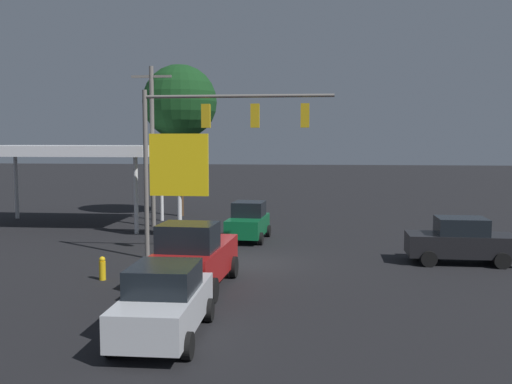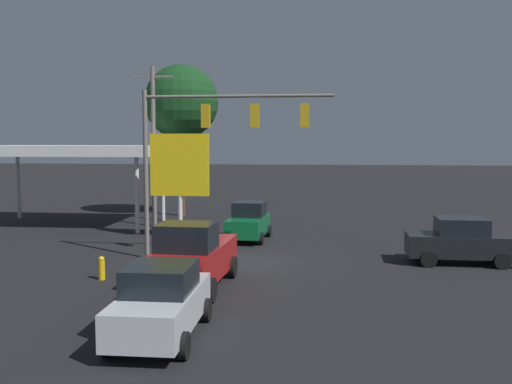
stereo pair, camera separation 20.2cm
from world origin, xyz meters
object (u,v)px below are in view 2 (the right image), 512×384
Objects in this scene: sedan_waiting at (161,302)px; street_tree at (181,102)px; pickup_parked at (193,257)px; fire_hydrant at (102,268)px; traffic_signal_assembly at (213,133)px; price_sign at (180,167)px; utility_pole at (154,142)px; hatchback_crossing at (249,222)px; sedan_far at (461,241)px.

sedan_waiting is 25.32m from street_tree.
pickup_parked is 0.52× the size of street_tree.
fire_hydrant is (3.91, -5.81, -0.51)m from sedan_waiting.
traffic_signal_assembly is 9.25× the size of fire_hydrant.
price_sign is at bearing -168.54° from sedan_waiting.
street_tree reaches higher than price_sign.
pickup_parked is at bearing 165.87° from fire_hydrant.
fire_hydrant is (-1.87, 13.14, -4.59)m from utility_pole.
hatchback_crossing is 0.88× the size of sedan_far.
traffic_signal_assembly reaches higher than hatchback_crossing.
hatchback_crossing is (-6.21, 4.07, -4.08)m from utility_pole.
street_tree is at bearing -70.96° from traffic_signal_assembly.
street_tree is (5.01, -18.94, 6.60)m from pickup_parked.
sedan_far is at bearing -177.92° from traffic_signal_assembly.
price_sign reaches higher than sedan_waiting.
sedan_far is (-13.15, 4.67, -2.80)m from price_sign.
pickup_parked is 6.02× the size of fire_hydrant.
hatchback_crossing is at bearing 146.76° from utility_pole.
sedan_far is (-9.96, -10.20, 0.00)m from sedan_waiting.
fire_hydrant is at bearing 18.84° from sedan_far.
price_sign is at bearing 122.47° from utility_pole.
price_sign is 14.23m from sedan_far.
utility_pole is 18.47m from sedan_far.
sedan_waiting is at bearing 46.96° from sedan_far.
hatchback_crossing is 14.88m from sedan_waiting.
street_tree is (5.70, -8.95, 6.76)m from hatchback_crossing.
street_tree is (4.83, -14.00, 2.25)m from traffic_signal_assembly.
sedan_waiting is (-0.44, 9.82, -4.51)m from traffic_signal_assembly.
street_tree is at bearing -162.27° from pickup_parked.
fire_hydrant is (3.47, 4.01, -5.02)m from traffic_signal_assembly.
traffic_signal_assembly is 10.58m from utility_pole.
price_sign is 4.58m from hatchback_crossing.
utility_pole is 2.43× the size of hatchback_crossing.
street_tree is at bearing -40.55° from sedan_far.
traffic_signal_assembly is at bearing -178.09° from sedan_waiting.
utility_pole is at bearing -119.33° from hatchback_crossing.
utility_pole is (5.35, -9.12, -0.43)m from traffic_signal_assembly.
traffic_signal_assembly is 6.83m from hatchback_crossing.
street_tree reaches higher than fire_hydrant.
utility_pole reaches higher than price_sign.
street_tree is (5.27, -23.82, 6.76)m from sedan_waiting.
hatchback_crossing is 0.74× the size of pickup_parked.
utility_pole is at bearing -163.68° from sedan_waiting.
sedan_waiting is (-5.79, 18.94, -4.08)m from utility_pole.
traffic_signal_assembly is 0.80× the size of street_tree.
price_sign is (2.75, -5.05, -1.70)m from traffic_signal_assembly.
utility_pole is 1.79× the size of pickup_parked.
price_sign is 1.41× the size of hatchback_crossing.
hatchback_crossing is 4.44× the size of fire_hydrant.
sedan_waiting is at bearing 106.99° from utility_pole.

